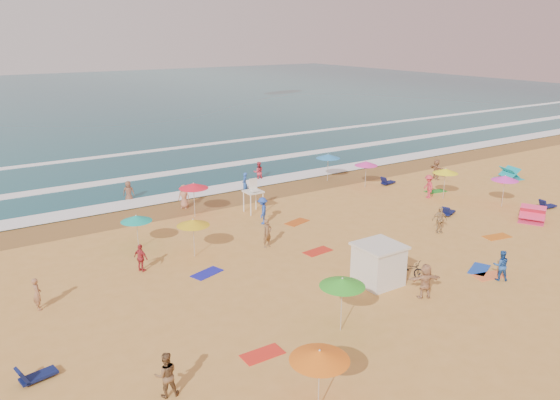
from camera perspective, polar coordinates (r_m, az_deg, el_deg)
ground at (r=33.56m, az=8.12°, el=-4.53°), size 220.00×220.00×0.00m
ocean at (r=109.99m, az=-22.18°, el=9.59°), size 220.00×140.00×0.18m
wet_sand at (r=43.19m, az=-2.75°, el=0.63°), size 220.00×220.00×0.00m
surf_foam at (r=50.72m, az=-7.79°, el=3.13°), size 200.00×18.70×0.05m
cabana at (r=28.28m, az=10.25°, el=-6.71°), size 2.00×2.00×2.00m
cabana_roof at (r=27.87m, az=10.37°, el=-4.72°), size 2.20×2.20×0.12m
bicycle at (r=29.54m, az=13.32°, el=-6.94°), size 1.17×1.95×0.97m
lifeguard_stand at (r=38.51m, az=-2.81°, el=0.17°), size 1.20×1.20×2.10m
beach_umbrellas at (r=33.37m, az=7.88°, el=-0.71°), size 61.70×27.72×0.81m
loungers at (r=38.35m, az=23.15°, el=-2.71°), size 55.04×25.08×0.34m
towels at (r=33.42m, az=13.59°, el=-4.92°), size 32.71×21.12×0.03m
popup_tents at (r=46.09m, az=23.77°, el=1.00°), size 10.78×9.85×1.20m
beachgoers at (r=35.23m, az=2.84°, el=-1.86°), size 38.89×25.05×2.08m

